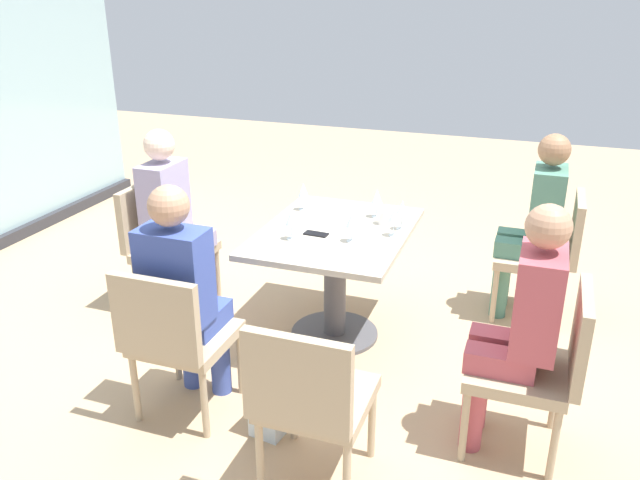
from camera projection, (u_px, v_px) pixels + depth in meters
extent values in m
plane|color=tan|center=(334.00, 335.00, 4.20)|extent=(12.00, 12.00, 0.00)
cube|color=#BCB29E|center=(335.00, 233.00, 3.93)|extent=(1.13, 0.87, 0.04)
cylinder|color=#4C4C51|center=(335.00, 287.00, 4.07)|extent=(0.14, 0.14, 0.69)
cylinder|color=#4C4C51|center=(335.00, 333.00, 4.19)|extent=(0.56, 0.56, 0.02)
cube|color=tan|center=(186.00, 338.00, 3.35)|extent=(0.46, 0.46, 0.06)
cube|color=tan|center=(155.00, 319.00, 3.04)|extent=(0.05, 0.46, 0.42)
cylinder|color=tan|center=(240.00, 362.00, 3.54)|extent=(0.04, 0.04, 0.39)
cylinder|color=tan|center=(177.00, 349.00, 3.67)|extent=(0.04, 0.04, 0.39)
cylinder|color=tan|center=(205.00, 404.00, 3.19)|extent=(0.04, 0.04, 0.39)
cylinder|color=tan|center=(136.00, 388.00, 3.32)|extent=(0.04, 0.04, 0.39)
cube|color=tan|center=(517.00, 371.00, 3.06)|extent=(0.46, 0.46, 0.06)
cube|color=tan|center=(581.00, 336.00, 2.90)|extent=(0.46, 0.05, 0.42)
cylinder|color=tan|center=(475.00, 380.00, 3.38)|extent=(0.04, 0.04, 0.39)
cylinder|color=tan|center=(464.00, 426.00, 3.04)|extent=(0.04, 0.04, 0.39)
cylinder|color=tan|center=(555.00, 395.00, 3.26)|extent=(0.04, 0.04, 0.39)
cylinder|color=tan|center=(554.00, 445.00, 2.91)|extent=(0.04, 0.04, 0.39)
cube|color=tan|center=(176.00, 252.00, 4.39)|extent=(0.46, 0.46, 0.06)
cube|color=tan|center=(140.00, 215.00, 4.38)|extent=(0.46, 0.05, 0.42)
cylinder|color=tan|center=(189.00, 299.00, 4.24)|extent=(0.04, 0.04, 0.39)
cylinder|color=tan|center=(218.00, 274.00, 4.59)|extent=(0.04, 0.04, 0.39)
cylinder|color=tan|center=(137.00, 290.00, 4.37)|extent=(0.04, 0.04, 0.39)
cylinder|color=tan|center=(169.00, 267.00, 4.72)|extent=(0.04, 0.04, 0.39)
cube|color=tan|center=(531.00, 258.00, 4.30)|extent=(0.46, 0.46, 0.06)
cube|color=tan|center=(577.00, 229.00, 4.14)|extent=(0.46, 0.05, 0.42)
cylinder|color=tan|center=(500.00, 272.00, 4.63)|extent=(0.04, 0.04, 0.39)
cylinder|color=tan|center=(494.00, 296.00, 4.28)|extent=(0.04, 0.04, 0.39)
cylinder|color=tan|center=(559.00, 280.00, 4.50)|extent=(0.04, 0.04, 0.39)
cylinder|color=tan|center=(558.00, 306.00, 4.15)|extent=(0.04, 0.04, 0.39)
cube|color=tan|center=(318.00, 398.00, 2.87)|extent=(0.46, 0.46, 0.06)
cube|color=tan|center=(297.00, 383.00, 2.56)|extent=(0.05, 0.46, 0.42)
cylinder|color=tan|center=(372.00, 422.00, 3.06)|extent=(0.04, 0.04, 0.39)
cylinder|color=tan|center=(294.00, 405.00, 3.19)|extent=(0.04, 0.04, 0.39)
cylinder|color=tan|center=(347.00, 479.00, 2.71)|extent=(0.04, 0.04, 0.39)
cylinder|color=tan|center=(260.00, 457.00, 2.84)|extent=(0.04, 0.04, 0.39)
cylinder|color=#384C9E|center=(220.00, 356.00, 3.54)|extent=(0.11, 0.11, 0.45)
cube|color=#384C9E|center=(208.00, 319.00, 3.36)|extent=(0.32, 0.13, 0.11)
cylinder|color=#384C9E|center=(191.00, 350.00, 3.60)|extent=(0.11, 0.11, 0.45)
cube|color=#384C9E|center=(178.00, 314.00, 3.41)|extent=(0.32, 0.13, 0.11)
cube|color=#384C9E|center=(175.00, 275.00, 3.16)|extent=(0.20, 0.34, 0.48)
sphere|color=tan|center=(169.00, 206.00, 3.02)|extent=(0.20, 0.20, 0.20)
cylinder|color=#B24C56|center=(478.00, 388.00, 3.27)|extent=(0.11, 0.11, 0.45)
cube|color=#B24C56|center=(503.00, 343.00, 3.13)|extent=(0.13, 0.32, 0.11)
cylinder|color=#B24C56|center=(473.00, 408.00, 3.11)|extent=(0.11, 0.11, 0.45)
cube|color=#B24C56|center=(500.00, 362.00, 2.98)|extent=(0.13, 0.32, 0.11)
cube|color=#B24C56|center=(538.00, 301.00, 2.91)|extent=(0.34, 0.20, 0.48)
sphere|color=tan|center=(549.00, 227.00, 2.77)|extent=(0.20, 0.20, 0.20)
cylinder|color=#9E93B7|center=(194.00, 287.00, 4.33)|extent=(0.11, 0.11, 0.45)
cube|color=#9E93B7|center=(178.00, 247.00, 4.26)|extent=(0.13, 0.32, 0.11)
cylinder|color=#9E93B7|center=(207.00, 276.00, 4.49)|extent=(0.11, 0.11, 0.45)
cube|color=#9E93B7|center=(192.00, 237.00, 4.42)|extent=(0.13, 0.32, 0.11)
cube|color=#9E93B7|center=(164.00, 198.00, 4.27)|extent=(0.34, 0.20, 0.48)
sphere|color=beige|center=(159.00, 145.00, 4.13)|extent=(0.20, 0.20, 0.20)
cylinder|color=#4C7F6B|center=(502.00, 275.00, 4.51)|extent=(0.11, 0.11, 0.45)
cube|color=#4C7F6B|center=(521.00, 240.00, 4.38)|extent=(0.13, 0.32, 0.11)
cylinder|color=#4C7F6B|center=(500.00, 286.00, 4.35)|extent=(0.11, 0.11, 0.45)
cube|color=#4C7F6B|center=(520.00, 249.00, 4.22)|extent=(0.13, 0.32, 0.11)
cube|color=#4C7F6B|center=(547.00, 205.00, 4.15)|extent=(0.34, 0.20, 0.48)
sphere|color=#936B4C|center=(555.00, 150.00, 4.01)|extent=(0.20, 0.20, 0.20)
cylinder|color=silver|center=(352.00, 241.00, 3.75)|extent=(0.06, 0.06, 0.00)
cylinder|color=silver|center=(352.00, 234.00, 3.73)|extent=(0.01, 0.01, 0.08)
cone|color=silver|center=(352.00, 219.00, 3.70)|extent=(0.07, 0.07, 0.09)
cylinder|color=silver|center=(394.00, 235.00, 3.83)|extent=(0.06, 0.06, 0.00)
cylinder|color=silver|center=(394.00, 228.00, 3.81)|extent=(0.01, 0.01, 0.08)
cone|color=silver|center=(395.00, 214.00, 3.78)|extent=(0.07, 0.07, 0.09)
cylinder|color=silver|center=(292.00, 239.00, 3.78)|extent=(0.06, 0.06, 0.00)
cylinder|color=silver|center=(292.00, 232.00, 3.76)|extent=(0.01, 0.01, 0.08)
cone|color=silver|center=(291.00, 217.00, 3.73)|extent=(0.07, 0.07, 0.09)
cylinder|color=silver|center=(401.00, 229.00, 3.93)|extent=(0.06, 0.06, 0.00)
cylinder|color=silver|center=(402.00, 222.00, 3.91)|extent=(0.01, 0.01, 0.08)
cone|color=silver|center=(402.00, 208.00, 3.88)|extent=(0.07, 0.07, 0.09)
cylinder|color=silver|center=(376.00, 217.00, 4.13)|extent=(0.06, 0.06, 0.00)
cylinder|color=silver|center=(377.00, 210.00, 4.12)|extent=(0.01, 0.01, 0.08)
cone|color=silver|center=(377.00, 197.00, 4.08)|extent=(0.07, 0.07, 0.09)
cylinder|color=silver|center=(304.00, 209.00, 4.26)|extent=(0.06, 0.06, 0.00)
cylinder|color=silver|center=(303.00, 203.00, 4.25)|extent=(0.01, 0.01, 0.08)
cone|color=silver|center=(303.00, 190.00, 4.21)|extent=(0.07, 0.07, 0.09)
cylinder|color=white|center=(384.00, 217.00, 4.00)|extent=(0.08, 0.08, 0.09)
cube|color=black|center=(316.00, 234.00, 3.85)|extent=(0.08, 0.15, 0.01)
cube|color=silver|center=(277.00, 401.00, 3.30)|extent=(0.32, 0.20, 0.28)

